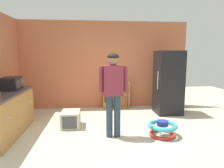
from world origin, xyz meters
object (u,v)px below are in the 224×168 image
at_px(microwave, 11,83).
at_px(blue_cup, 22,85).
at_px(kitchen_counter, 6,114).
at_px(pet_carrier, 71,119).
at_px(standing_person, 113,87).
at_px(refrigerator, 168,82).
at_px(baby_walker, 162,128).
at_px(white_cup, 8,86).
at_px(bookshelf, 114,96).

xyz_separation_m(microwave, blue_cup, (0.08, 0.45, -0.09)).
distance_m(kitchen_counter, pet_carrier, 1.36).
bearing_deg(standing_person, refrigerator, 41.20).
relative_size(baby_walker, microwave, 1.26).
height_order(pet_carrier, blue_cup, blue_cup).
height_order(refrigerator, white_cup, refrigerator).
bearing_deg(blue_cup, kitchen_counter, -95.53).
relative_size(bookshelf, baby_walker, 1.41).
xyz_separation_m(standing_person, microwave, (-2.20, 0.67, 0.00)).
bearing_deg(standing_person, kitchen_counter, 172.43).
relative_size(bookshelf, standing_person, 0.50).
xyz_separation_m(baby_walker, microwave, (-3.22, 0.73, 0.88)).
bearing_deg(bookshelf, refrigerator, -25.14).
bearing_deg(standing_person, baby_walker, -3.45).
height_order(bookshelf, white_cup, white_cup).
distance_m(pet_carrier, blue_cup, 1.48).
height_order(refrigerator, bookshelf, refrigerator).
height_order(kitchen_counter, standing_person, standing_person).
distance_m(microwave, white_cup, 0.36).
bearing_deg(microwave, blue_cup, 80.53).
xyz_separation_m(bookshelf, microwave, (-2.47, -1.54, 0.67)).
bearing_deg(baby_walker, kitchen_counter, 173.73).
bearing_deg(baby_walker, refrigerator, 65.54).
bearing_deg(bookshelf, pet_carrier, -128.31).
bearing_deg(kitchen_counter, white_cup, 104.63).
height_order(kitchen_counter, blue_cup, blue_cup).
height_order(refrigerator, standing_person, refrigerator).
distance_m(baby_walker, pet_carrier, 2.08).
relative_size(kitchen_counter, bookshelf, 2.18).
distance_m(pet_carrier, white_cup, 1.66).
height_order(kitchen_counter, bookshelf, kitchen_counter).
height_order(refrigerator, pet_carrier, refrigerator).
distance_m(blue_cup, white_cup, 0.30).
bearing_deg(blue_cup, bookshelf, 24.44).
distance_m(pet_carrier, microwave, 1.53).
relative_size(refrigerator, standing_person, 1.05).
xyz_separation_m(refrigerator, baby_walker, (-0.72, -1.58, -0.73)).
bearing_deg(kitchen_counter, microwave, 89.27).
relative_size(standing_person, blue_cup, 17.91).
bearing_deg(pet_carrier, standing_person, -36.54).
bearing_deg(blue_cup, pet_carrier, -19.80).
height_order(kitchen_counter, refrigerator, refrigerator).
relative_size(standing_person, baby_walker, 2.82).
height_order(blue_cup, white_cup, same).
bearing_deg(refrigerator, baby_walker, -114.46).
bearing_deg(white_cup, baby_walker, -16.85).
xyz_separation_m(standing_person, blue_cup, (-2.12, 1.12, -0.09)).
height_order(baby_walker, microwave, microwave).
bearing_deg(standing_person, bookshelf, 83.03).
xyz_separation_m(refrigerator, microwave, (-3.93, -0.85, 0.15)).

